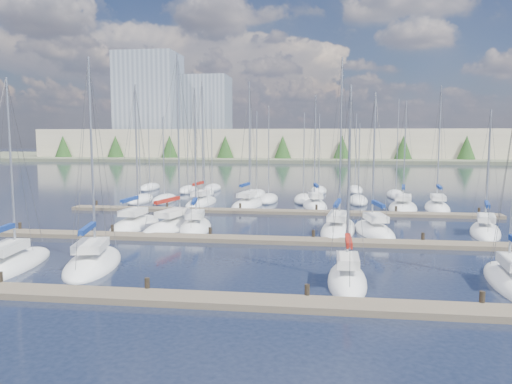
# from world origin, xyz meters

# --- Properties ---
(ground) EXTENTS (400.00, 400.00, 0.00)m
(ground) POSITION_xyz_m (0.00, 60.00, 0.00)
(ground) COLOR #1B2236
(ground) RESTS_ON ground
(dock_near) EXTENTS (44.00, 1.93, 1.10)m
(dock_near) POSITION_xyz_m (0.00, 2.01, 0.15)
(dock_near) COLOR #6B5E4C
(dock_near) RESTS_ON ground
(dock_mid) EXTENTS (44.00, 1.93, 1.10)m
(dock_mid) POSITION_xyz_m (0.00, 16.01, 0.15)
(dock_mid) COLOR #6B5E4C
(dock_mid) RESTS_ON ground
(dock_far) EXTENTS (44.00, 1.93, 1.10)m
(dock_far) POSITION_xyz_m (0.00, 30.01, 0.15)
(dock_far) COLOR #6B5E4C
(dock_far) RESTS_ON ground
(sailboat_f) EXTENTS (2.80, 8.06, 11.52)m
(sailboat_f) POSITION_xyz_m (14.73, 7.00, 0.18)
(sailboat_f) COLOR white
(sailboat_f) RESTS_ON ground
(sailboat_l) EXTENTS (3.94, 8.31, 12.19)m
(sailboat_l) POSITION_xyz_m (8.86, 20.72, 0.18)
(sailboat_l) COLOR white
(sailboat_l) RESTS_ON ground
(sailboat_j) EXTENTS (3.74, 7.77, 12.68)m
(sailboat_j) POSITION_xyz_m (-6.08, 20.35, 0.18)
(sailboat_j) COLOR white
(sailboat_j) RESTS_ON ground
(sailboat_q) EXTENTS (4.30, 8.92, 12.37)m
(sailboat_q) POSITION_xyz_m (13.24, 34.66, 0.17)
(sailboat_q) COLOR white
(sailboat_q) RESTS_ON ground
(sailboat_b) EXTENTS (3.53, 9.00, 12.13)m
(sailboat_b) POSITION_xyz_m (-13.94, 6.55, 0.17)
(sailboat_b) COLOR white
(sailboat_b) RESTS_ON ground
(sailboat_r) EXTENTS (3.37, 8.78, 13.99)m
(sailboat_r) POSITION_xyz_m (16.96, 35.23, 0.19)
(sailboat_r) COLOR white
(sailboat_r) RESTS_ON ground
(sailboat_c) EXTENTS (4.66, 8.47, 13.39)m
(sailboat_c) POSITION_xyz_m (-9.23, 7.75, 0.18)
(sailboat_c) COLOR white
(sailboat_c) RESTS_ON ground
(sailboat_d) EXTENTS (2.16, 6.74, 11.35)m
(sailboat_d) POSITION_xyz_m (6.05, 6.17, 0.19)
(sailboat_d) COLOR white
(sailboat_d) RESTS_ON ground
(sailboat_h) EXTENTS (3.48, 7.93, 13.08)m
(sailboat_h) POSITION_xyz_m (-11.65, 20.86, 0.18)
(sailboat_h) COLOR white
(sailboat_h) RESTS_ON ground
(sailboat_o) EXTENTS (4.03, 8.18, 14.64)m
(sailboat_o) POSITION_xyz_m (-3.80, 34.80, 0.19)
(sailboat_o) COLOR white
(sailboat_o) RESTS_ON ground
(sailboat_n) EXTENTS (3.22, 8.56, 15.02)m
(sailboat_n) POSITION_xyz_m (-9.37, 35.57, 0.20)
(sailboat_n) COLOR white
(sailboat_n) RESTS_ON ground
(sailboat_k) EXTENTS (3.90, 10.36, 15.09)m
(sailboat_k) POSITION_xyz_m (5.97, 21.16, 0.18)
(sailboat_k) COLOR white
(sailboat_k) RESTS_ON ground
(sailboat_m) EXTENTS (4.13, 7.89, 10.77)m
(sailboat_m) POSITION_xyz_m (17.82, 21.70, 0.18)
(sailboat_m) COLOR white
(sailboat_m) RESTS_ON ground
(sailboat_p) EXTENTS (3.60, 7.98, 13.15)m
(sailboat_p) POSITION_xyz_m (3.76, 35.10, 0.19)
(sailboat_p) COLOR white
(sailboat_p) RESTS_ON ground
(sailboat_i) EXTENTS (4.92, 10.11, 15.64)m
(sailboat_i) POSITION_xyz_m (-8.05, 20.95, 0.19)
(sailboat_i) COLOR white
(sailboat_i) RESTS_ON ground
(distant_boats) EXTENTS (36.93, 20.75, 13.30)m
(distant_boats) POSITION_xyz_m (-4.34, 43.76, 0.29)
(distant_boats) COLOR #9EA0A5
(distant_boats) RESTS_ON ground
(shoreline) EXTENTS (400.00, 60.00, 38.00)m
(shoreline) POSITION_xyz_m (-13.29, 149.77, 7.44)
(shoreline) COLOR #666B51
(shoreline) RESTS_ON ground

